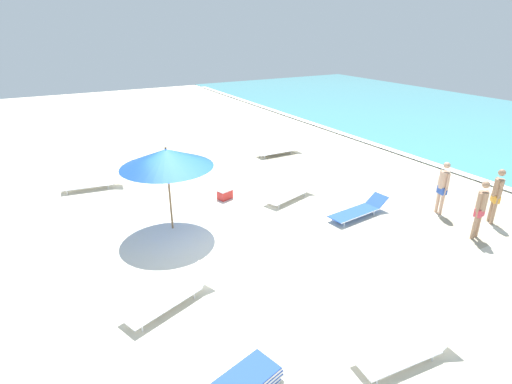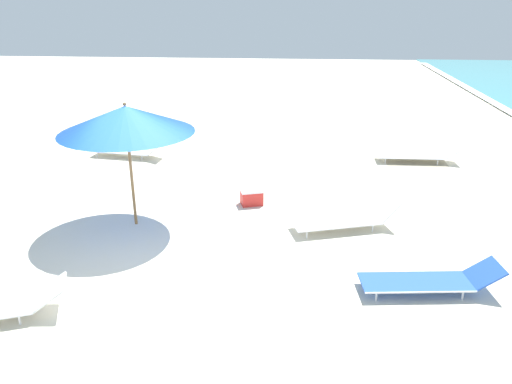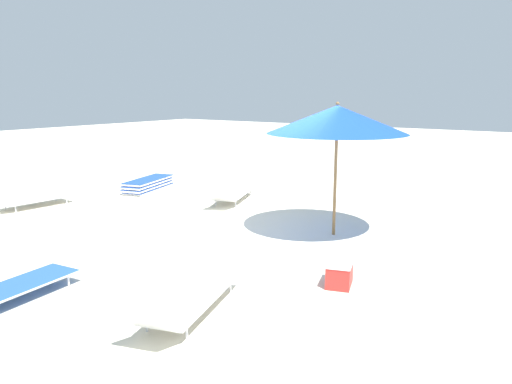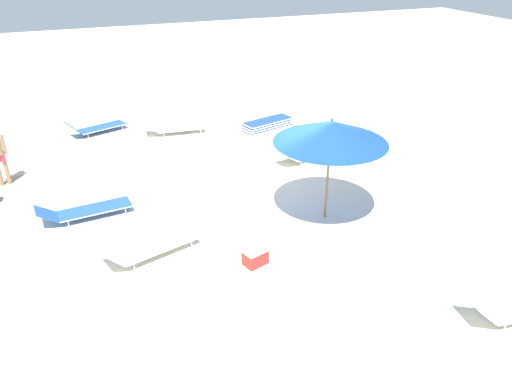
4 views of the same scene
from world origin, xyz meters
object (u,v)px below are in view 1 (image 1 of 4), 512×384
at_px(sun_lounger_under_umbrella, 291,193).
at_px(cooler_box, 225,194).
at_px(sun_lounger_mid_beach_pair_a, 170,296).
at_px(beach_umbrella, 166,158).
at_px(beachgoer_strolling_adult, 443,185).
at_px(sun_lounger_near_water_left, 94,183).
at_px(sun_lounger_near_water_right, 279,150).
at_px(beachgoer_shoreline_child, 497,193).
at_px(sun_lounger_mid_beach_solo, 359,210).
at_px(beachgoer_wading_adult, 481,206).
at_px(sun_lounger_beside_umbrella, 407,349).

xyz_separation_m(sun_lounger_under_umbrella, cooler_box, (-1.12, -2.05, -0.03)).
bearing_deg(sun_lounger_mid_beach_pair_a, beach_umbrella, 140.72).
height_order(sun_lounger_under_umbrella, cooler_box, sun_lounger_under_umbrella).
relative_size(beach_umbrella, beachgoer_strolling_adult, 1.51).
bearing_deg(sun_lounger_under_umbrella, beachgoer_strolling_adult, 29.86).
bearing_deg(cooler_box, sun_lounger_mid_beach_pair_a, -144.58).
relative_size(sun_lounger_near_water_left, beachgoer_strolling_adult, 1.30).
relative_size(sun_lounger_under_umbrella, sun_lounger_mid_beach_pair_a, 0.97).
relative_size(sun_lounger_near_water_left, sun_lounger_near_water_right, 0.98).
bearing_deg(beachgoer_shoreline_child, cooler_box, -92.26).
distance_m(sun_lounger_under_umbrella, sun_lounger_mid_beach_solo, 2.51).
xyz_separation_m(sun_lounger_under_umbrella, sun_lounger_near_water_left, (-4.38, -5.96, -0.00)).
distance_m(sun_lounger_near_water_right, sun_lounger_mid_beach_pair_a, 11.43).
distance_m(beachgoer_wading_adult, cooler_box, 8.00).
distance_m(sun_lounger_beside_umbrella, beachgoer_strolling_adult, 7.00).
relative_size(beach_umbrella, beachgoer_shoreline_child, 1.51).
relative_size(sun_lounger_under_umbrella, sun_lounger_mid_beach_solo, 0.99).
distance_m(sun_lounger_mid_beach_solo, sun_lounger_mid_beach_pair_a, 6.82).
distance_m(sun_lounger_near_water_left, sun_lounger_near_water_right, 8.40).
height_order(sun_lounger_mid_beach_pair_a, beachgoer_shoreline_child, beachgoer_shoreline_child).
relative_size(sun_lounger_mid_beach_solo, cooler_box, 3.91).
xyz_separation_m(sun_lounger_near_water_left, beachgoer_strolling_adult, (7.74, 9.52, 0.79)).
bearing_deg(beach_umbrella, beachgoer_shoreline_child, 63.09).
bearing_deg(beach_umbrella, beachgoer_strolling_adult, 67.82).
distance_m(beach_umbrella, sun_lounger_near_water_right, 8.55).
bearing_deg(sun_lounger_near_water_left, sun_lounger_mid_beach_pair_a, 10.39).
bearing_deg(sun_lounger_near_water_left, sun_lounger_near_water_right, 99.06).
distance_m(sun_lounger_near_water_right, beachgoer_strolling_adult, 8.10).
xyz_separation_m(sun_lounger_under_umbrella, beachgoer_strolling_adult, (3.36, 3.56, 0.78)).
relative_size(sun_lounger_beside_umbrella, beachgoer_wading_adult, 1.21).
relative_size(beachgoer_wading_adult, beachgoer_shoreline_child, 1.00).
height_order(beach_umbrella, beachgoer_shoreline_child, beach_umbrella).
xyz_separation_m(beach_umbrella, sun_lounger_near_water_left, (-4.50, -1.57, -2.02)).
relative_size(beach_umbrella, sun_lounger_mid_beach_solo, 1.17).
bearing_deg(sun_lounger_beside_umbrella, cooler_box, -176.22).
bearing_deg(sun_lounger_near_water_left, cooler_box, 57.54).
bearing_deg(sun_lounger_beside_umbrella, beachgoer_wading_adult, 117.86).
bearing_deg(cooler_box, sun_lounger_beside_umbrella, -109.02).
bearing_deg(sun_lounger_near_water_right, sun_lounger_mid_beach_pair_a, -45.04).
xyz_separation_m(beachgoer_wading_adult, beachgoer_shoreline_child, (-0.36, 1.34, 0.00)).
xyz_separation_m(sun_lounger_near_water_right, beachgoer_wading_adult, (9.58, 0.65, 0.80)).
height_order(sun_lounger_beside_umbrella, beachgoer_strolling_adult, beachgoer_strolling_adult).
xyz_separation_m(sun_lounger_beside_umbrella, sun_lounger_near_water_right, (-11.82, 4.67, -0.00)).
relative_size(sun_lounger_mid_beach_pair_a, beachgoer_strolling_adult, 1.32).
xyz_separation_m(sun_lounger_under_umbrella, sun_lounger_beside_umbrella, (7.20, -2.24, -0.01)).
relative_size(sun_lounger_mid_beach_pair_a, beachgoer_wading_adult, 1.32).
bearing_deg(sun_lounger_mid_beach_solo, sun_lounger_under_umbrella, -159.02).
relative_size(sun_lounger_under_umbrella, sun_lounger_beside_umbrella, 1.06).
relative_size(beach_umbrella, cooler_box, 4.57).
bearing_deg(beachgoer_shoreline_child, beachgoer_strolling_adult, -105.93).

